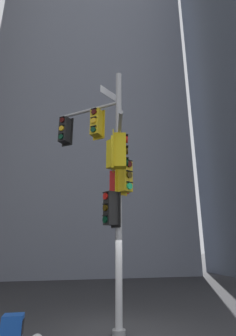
% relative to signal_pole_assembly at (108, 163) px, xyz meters
% --- Properties ---
extents(ground, '(120.00, 120.00, 0.00)m').
position_rel_signal_pole_assembly_xyz_m(ground, '(0.36, -0.08, -4.92)').
color(ground, '#2D2D30').
extents(building_mid_block, '(17.54, 17.54, 52.03)m').
position_rel_signal_pole_assembly_xyz_m(building_mid_block, '(0.84, 20.54, 21.10)').
color(building_mid_block, slate).
rests_on(building_mid_block, ground).
extents(signal_pole_assembly, '(2.45, 3.98, 8.37)m').
position_rel_signal_pole_assembly_xyz_m(signal_pole_assembly, '(0.00, 0.00, 0.00)').
color(signal_pole_assembly, '#B2B2B5').
rests_on(signal_pole_assembly, ground).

